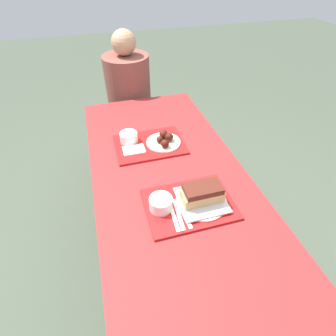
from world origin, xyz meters
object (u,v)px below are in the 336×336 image
Objects in this scene: wings_plate_far at (164,140)px; person_seated_across at (128,87)px; tray_far at (150,145)px; bowl_coleslaw_far at (129,137)px; bowl_coleslaw_near at (161,203)px; tray_near at (189,204)px; brisket_sandwich_plate at (202,196)px.

person_seated_across is (-0.07, 0.82, -0.03)m from wings_plate_far.
tray_far is 0.13m from bowl_coleslaw_far.
person_seated_across reaches higher than tray_far.
wings_plate_far is at bearing 72.95° from bowl_coleslaw_near.
wings_plate_far is at bearing -84.98° from person_seated_across.
person_seated_across is (0.01, 0.81, -0.00)m from tray_far.
wings_plate_far is (0.02, 0.47, 0.03)m from tray_near.
bowl_coleslaw_near is (-0.06, -0.48, 0.04)m from tray_far.
person_seated_across is at bearing 95.02° from wings_plate_far.
bowl_coleslaw_near is 0.44× the size of brisket_sandwich_plate.
brisket_sandwich_plate reaches higher than wings_plate_far.
brisket_sandwich_plate is (0.05, -0.01, 0.04)m from tray_near.
tray_near is at bearing -4.33° from bowl_coleslaw_near.
brisket_sandwich_plate reaches higher than tray_near.
brisket_sandwich_plate is at bearing -76.10° from tray_far.
bowl_coleslaw_far is 0.51× the size of wings_plate_far.
bowl_coleslaw_far is (-0.11, 0.05, 0.04)m from tray_far.
wings_plate_far is at bearing 94.67° from brisket_sandwich_plate.
brisket_sandwich_plate is at bearing -67.08° from bowl_coleslaw_far.
tray_far is at bearing -90.74° from person_seated_across.
tray_near and tray_far have the same top height.
person_seated_across is at bearing 92.53° from tray_near.
brisket_sandwich_plate is at bearing -85.33° from wings_plate_far.
brisket_sandwich_plate reaches higher than bowl_coleslaw_far.
person_seated_across reaches higher than wings_plate_far.
tray_near is at bearing -87.47° from person_seated_across.
wings_plate_far is (0.08, -0.01, 0.03)m from tray_far.
brisket_sandwich_plate is 2.26× the size of bowl_coleslaw_far.
brisket_sandwich_plate is at bearing -85.11° from person_seated_across.
brisket_sandwich_plate is 0.48m from wings_plate_far.
bowl_coleslaw_near is 0.48m from wings_plate_far.
bowl_coleslaw_near is 0.18m from brisket_sandwich_plate.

